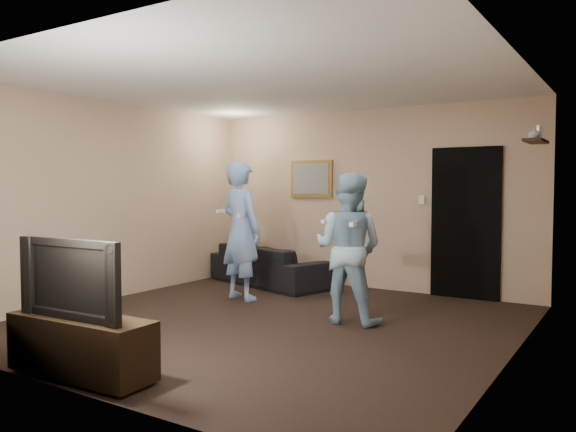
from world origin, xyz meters
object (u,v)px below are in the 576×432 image
Objects in this scene: television at (80,277)px; tv_console at (81,345)px; wii_player_left at (241,231)px; wii_player_right at (348,248)px; sofa at (270,265)px.

tv_console is at bearing 0.00° from television.
tv_console is at bearing -75.56° from wii_player_left.
wii_player_right is (0.95, 2.71, 0.03)m from television.
tv_console is 3.27m from wii_player_left.
television is at bearing -109.37° from wii_player_right.
sofa is at bearing 102.08° from tv_console.
wii_player_left is (-0.80, 3.10, 0.12)m from television.
tv_console is at bearing -109.37° from wii_player_right.
television is (0.00, 0.00, 0.53)m from tv_console.
wii_player_right is at bearing 68.13° from tv_console.
sofa is 2.59m from wii_player_right.
wii_player_left reaches higher than sofa.
wii_player_left reaches higher than television.
wii_player_right is at bearing 161.01° from sofa.
wii_player_left is at bearing 101.93° from tv_console.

